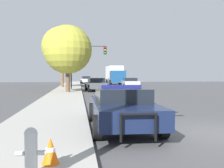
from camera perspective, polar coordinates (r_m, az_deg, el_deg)
ground_plane at (r=9.29m, az=18.72°, el=-9.37°), size 110.00×110.00×0.00m
sidewalk_left at (r=8.47m, az=-14.72°, el=-9.99°), size 3.00×110.00×0.13m
police_car at (r=9.43m, az=2.05°, el=-4.53°), size 2.12×5.22×1.45m
fire_hydrant at (r=4.80m, az=-16.13°, el=-13.07°), size 0.49×0.21×0.84m
traffic_light at (r=30.78m, az=-5.34°, el=5.39°), size 3.93×0.35×4.89m
car_background_oncoming at (r=34.40m, az=3.70°, el=0.24°), size 2.11×4.38×1.34m
car_background_midblock at (r=29.72m, az=-3.30°, el=-0.01°), size 2.26×4.67×1.40m
car_background_distant at (r=53.68m, az=-5.35°, el=0.89°), size 2.13×4.07×1.38m
box_truck at (r=45.82m, az=0.59°, el=1.89°), size 2.55×7.86×3.11m
tree_sidewalk_mid at (r=26.97m, az=-9.01°, el=6.93°), size 4.60×4.60×6.31m
tree_sidewalk_far at (r=37.44m, az=-10.13°, el=7.44°), size 5.31×5.31×7.89m
traffic_cone at (r=5.52m, az=-12.39°, el=-13.10°), size 0.33×0.33×0.51m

